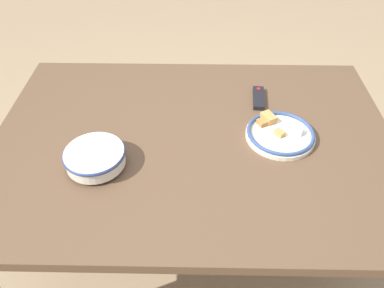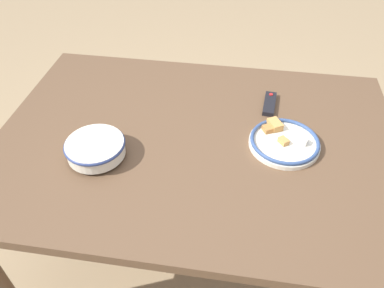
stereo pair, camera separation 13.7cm
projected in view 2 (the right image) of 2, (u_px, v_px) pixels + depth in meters
ground_plane at (195, 247)px, 1.97m from camera, size 8.00×8.00×0.00m
dining_table at (196, 151)px, 1.49m from camera, size 1.55×1.09×0.77m
noodle_bowl at (96, 148)px, 1.34m from camera, size 0.22×0.22×0.07m
food_plate at (284, 141)px, 1.40m from camera, size 0.27×0.27×0.05m
tv_remote at (270, 104)px, 1.59m from camera, size 0.06×0.16×0.02m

